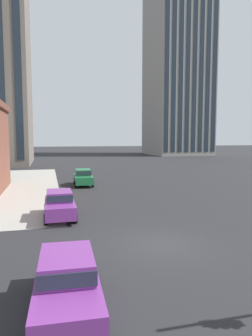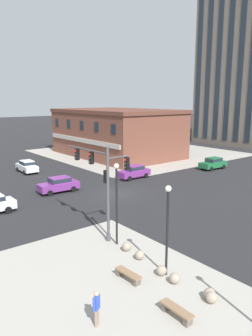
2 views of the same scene
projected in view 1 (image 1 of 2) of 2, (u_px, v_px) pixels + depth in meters
name	position (u px, v px, depth m)	size (l,w,h in m)	color
ground_plane	(159.00, 245.00, 14.24)	(320.00, 320.00, 0.00)	#262628
car_main_northbound_far	(83.00, 177.00, 31.88)	(2.03, 4.47, 1.68)	#1E6B3D
car_main_southbound_far	(60.00, 203.00, 18.95)	(1.89, 4.40, 1.68)	#7A3389
car_cross_eastbound	(67.00, 281.00, 8.70)	(2.04, 4.48, 1.68)	#7A3389
residential_tower_skyline_right	(178.00, 54.00, 87.48)	(15.86, 18.37, 57.82)	gray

